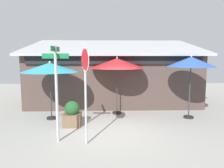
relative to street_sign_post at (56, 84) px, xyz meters
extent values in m
cube|color=#9E9B93|center=(1.78, 1.17, -1.95)|extent=(28.00, 28.00, 0.10)
cube|color=#473833|center=(2.04, 6.30, -0.42)|extent=(9.44, 4.75, 2.97)
cube|color=#B7BABF|center=(2.04, 6.15, 1.47)|extent=(9.94, 5.38, 1.13)
cube|color=black|center=(2.04, 3.88, 0.72)|extent=(8.84, 0.16, 0.44)
cylinder|color=#A8AAB2|center=(0.00, 0.00, -0.34)|extent=(0.09, 0.09, 3.12)
cube|color=#116B38|center=(0.00, 0.00, 1.12)|extent=(0.09, 0.85, 0.16)
cube|color=#116B38|center=(0.00, 0.00, 0.90)|extent=(0.85, 0.09, 0.16)
cube|color=white|center=(0.03, 0.45, 1.12)|extent=(0.04, 0.06, 0.16)
cylinder|color=#A8AAB2|center=(0.95, -0.26, -0.71)|extent=(0.07, 0.07, 2.38)
cylinder|color=white|center=(0.95, -0.26, 0.79)|extent=(0.30, 0.68, 0.73)
cylinder|color=red|center=(0.95, -0.26, 0.79)|extent=(0.29, 0.64, 0.68)
cylinder|color=black|center=(-0.85, 2.58, -1.86)|extent=(0.44, 0.44, 0.08)
cylinder|color=#333335|center=(-0.85, 2.58, -0.82)|extent=(0.05, 0.05, 2.16)
cone|color=#2D99BC|center=(-0.85, 2.58, 0.41)|extent=(2.45, 2.45, 0.41)
sphere|color=silver|center=(-0.85, 2.58, 0.65)|extent=(0.08, 0.08, 0.08)
cylinder|color=black|center=(2.13, 3.39, -1.86)|extent=(0.44, 0.44, 0.08)
cylinder|color=#333335|center=(2.13, 3.39, -0.76)|extent=(0.05, 0.05, 2.29)
cone|color=#B21E23|center=(2.13, 3.39, 0.57)|extent=(2.65, 2.65, 0.47)
sphere|color=silver|center=(2.13, 3.39, 0.84)|extent=(0.08, 0.08, 0.08)
cylinder|color=black|center=(5.36, 2.54, -1.86)|extent=(0.44, 0.44, 0.08)
cylinder|color=#333335|center=(5.36, 2.54, -0.71)|extent=(0.05, 0.05, 2.38)
cone|color=#2D56B7|center=(5.36, 2.54, 0.65)|extent=(2.14, 2.14, 0.44)
sphere|color=silver|center=(5.36, 2.54, 0.90)|extent=(0.08, 0.08, 0.08)
cube|color=brown|center=(0.23, 1.60, -1.65)|extent=(0.69, 0.69, 0.50)
sphere|color=#1E4C23|center=(0.23, 1.60, -1.18)|extent=(0.60, 0.60, 0.60)
camera|label=1|loc=(1.57, -6.81, 0.89)|focal=34.26mm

